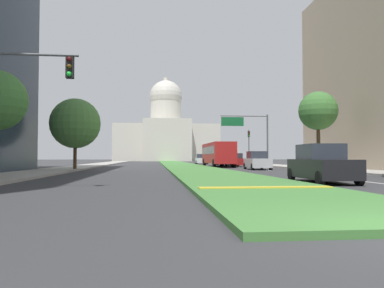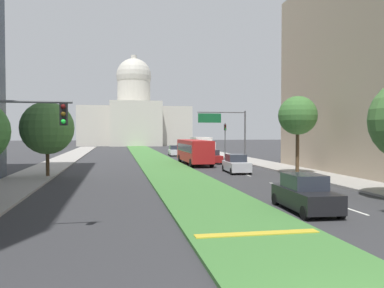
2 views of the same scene
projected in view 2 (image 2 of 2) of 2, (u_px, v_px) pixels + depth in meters
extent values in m
plane|color=#333335|center=(149.00, 156.00, 65.52)|extent=(260.12, 260.12, 0.00)
cube|color=#427A38|center=(152.00, 158.00, 59.71)|extent=(5.26, 106.41, 0.14)
cube|color=gold|center=(257.00, 233.00, 14.82)|extent=(4.74, 0.50, 0.04)
cube|color=silver|center=(354.00, 210.00, 19.96)|extent=(0.16, 2.40, 0.01)
cube|color=silver|center=(276.00, 185.00, 29.75)|extent=(0.16, 2.40, 0.01)
cube|color=silver|center=(246.00, 175.00, 36.61)|extent=(0.16, 2.40, 0.01)
cube|color=silver|center=(214.00, 164.00, 48.96)|extent=(0.16, 2.40, 0.01)
cube|color=silver|center=(201.00, 160.00, 56.19)|extent=(0.16, 2.40, 0.01)
cube|color=silver|center=(185.00, 154.00, 70.27)|extent=(0.16, 2.40, 0.01)
cube|color=#9E9991|center=(60.00, 162.00, 51.61)|extent=(4.00, 106.41, 0.15)
cube|color=#9E9991|center=(244.00, 159.00, 56.19)|extent=(4.00, 106.41, 0.15)
cube|color=beige|center=(134.00, 126.00, 123.43)|extent=(32.46, 23.18, 11.39)
cube|color=beige|center=(136.00, 124.00, 110.06)|extent=(14.28, 4.00, 12.53)
cylinder|color=beige|center=(134.00, 95.00, 123.14)|extent=(10.07, 10.07, 7.98)
sphere|color=beige|center=(134.00, 76.00, 122.97)|extent=(10.70, 10.70, 10.70)
cylinder|color=beige|center=(134.00, 60.00, 122.82)|extent=(1.80, 1.80, 3.00)
cylinder|color=#515456|center=(27.00, 102.00, 14.66)|extent=(3.20, 0.10, 0.10)
cube|color=black|center=(64.00, 114.00, 14.91)|extent=(0.28, 0.24, 0.84)
sphere|color=#510F0F|center=(63.00, 106.00, 14.77)|extent=(0.18, 0.18, 0.18)
sphere|color=#4C380F|center=(63.00, 114.00, 14.78)|extent=(0.18, 0.18, 0.18)
sphere|color=#1ED838|center=(63.00, 122.00, 14.78)|extent=(0.18, 0.18, 0.18)
cylinder|color=#515456|center=(225.00, 141.00, 56.67)|extent=(0.16, 0.16, 5.20)
cube|color=black|center=(225.00, 127.00, 56.61)|extent=(0.28, 0.24, 0.84)
sphere|color=#510F0F|center=(225.00, 125.00, 56.46)|extent=(0.18, 0.18, 0.18)
sphere|color=#4C380F|center=(225.00, 127.00, 56.47)|extent=(0.18, 0.18, 0.18)
sphere|color=#1ED838|center=(225.00, 129.00, 56.48)|extent=(0.18, 0.18, 0.18)
cylinder|color=#515456|center=(245.00, 138.00, 48.44)|extent=(0.20, 0.20, 6.50)
cylinder|color=#515456|center=(221.00, 112.00, 47.81)|extent=(5.91, 0.12, 0.12)
cube|color=#146033|center=(210.00, 118.00, 47.51)|extent=(2.80, 0.08, 1.10)
cylinder|color=#4C3823|center=(48.00, 160.00, 34.40)|extent=(0.31, 0.31, 3.04)
sphere|color=#4C7F3D|center=(47.00, 128.00, 34.31)|extent=(4.54, 4.54, 4.54)
cylinder|color=#4C3823|center=(297.00, 151.00, 36.25)|extent=(0.33, 0.33, 4.48)
sphere|color=#3D7033|center=(298.00, 115.00, 36.16)|extent=(3.52, 3.52, 3.52)
cube|color=black|center=(305.00, 198.00, 19.73)|extent=(2.06, 4.70, 0.89)
cube|color=#282D38|center=(304.00, 181.00, 19.89)|extent=(1.74, 2.29, 0.73)
cylinder|color=black|center=(341.00, 212.00, 18.03)|extent=(0.25, 0.65, 0.64)
cylinder|color=black|center=(305.00, 213.00, 17.78)|extent=(0.25, 0.65, 0.64)
cylinder|color=black|center=(306.00, 198.00, 21.71)|extent=(0.25, 0.65, 0.64)
cylinder|color=black|center=(276.00, 199.00, 21.47)|extent=(0.25, 0.65, 0.64)
cube|color=#BCBCC1|center=(236.00, 166.00, 38.40)|extent=(2.10, 4.47, 0.86)
cube|color=#282D38|center=(236.00, 158.00, 38.55)|extent=(1.76, 2.18, 0.70)
cylinder|color=black|center=(250.00, 171.00, 36.81)|extent=(0.25, 0.65, 0.64)
cylinder|color=black|center=(232.00, 171.00, 36.57)|extent=(0.25, 0.65, 0.64)
cylinder|color=black|center=(240.00, 168.00, 40.25)|extent=(0.25, 0.65, 0.64)
cylinder|color=black|center=(224.00, 168.00, 40.02)|extent=(0.25, 0.65, 0.64)
cube|color=maroon|center=(212.00, 158.00, 49.94)|extent=(1.90, 4.32, 0.82)
cube|color=#282D38|center=(211.00, 152.00, 50.08)|extent=(1.64, 2.09, 0.67)
cylinder|color=black|center=(222.00, 162.00, 48.45)|extent=(0.23, 0.64, 0.64)
cylinder|color=black|center=(208.00, 162.00, 48.12)|extent=(0.23, 0.64, 0.64)
cylinder|color=black|center=(215.00, 160.00, 51.77)|extent=(0.23, 0.64, 0.64)
cylinder|color=black|center=(202.00, 160.00, 51.44)|extent=(0.23, 0.64, 0.64)
cube|color=silver|center=(175.00, 152.00, 65.90)|extent=(2.05, 4.48, 0.83)
cube|color=#282D38|center=(175.00, 147.00, 66.05)|extent=(1.73, 2.18, 0.68)
cylinder|color=black|center=(181.00, 154.00, 64.29)|extent=(0.25, 0.65, 0.64)
cylinder|color=black|center=(171.00, 155.00, 64.05)|extent=(0.25, 0.65, 0.64)
cylinder|color=black|center=(179.00, 153.00, 67.76)|extent=(0.25, 0.65, 0.64)
cylinder|color=black|center=(169.00, 153.00, 67.52)|extent=(0.25, 0.65, 0.64)
cube|color=silver|center=(206.00, 150.00, 53.82)|extent=(2.30, 2.00, 2.20)
cube|color=beige|center=(201.00, 147.00, 56.95)|extent=(2.30, 4.40, 2.80)
cylinder|color=black|center=(213.00, 158.00, 54.04)|extent=(0.30, 0.90, 0.90)
cylinder|color=black|center=(198.00, 158.00, 53.65)|extent=(0.30, 0.90, 0.90)
cylinder|color=black|center=(206.00, 156.00, 58.26)|extent=(0.30, 0.90, 0.90)
cylinder|color=black|center=(192.00, 156.00, 57.88)|extent=(0.30, 0.90, 0.90)
cube|color=#B21E1E|center=(194.00, 150.00, 48.28)|extent=(2.50, 11.00, 2.50)
cube|color=#232833|center=(194.00, 148.00, 48.27)|extent=(2.52, 10.12, 0.90)
cylinder|color=black|center=(212.00, 163.00, 44.31)|extent=(0.32, 1.00, 1.00)
cylinder|color=black|center=(191.00, 163.00, 43.88)|extent=(0.32, 1.00, 1.00)
cylinder|color=black|center=(197.00, 158.00, 52.36)|extent=(0.32, 1.00, 1.00)
cylinder|color=black|center=(180.00, 158.00, 51.94)|extent=(0.32, 1.00, 1.00)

